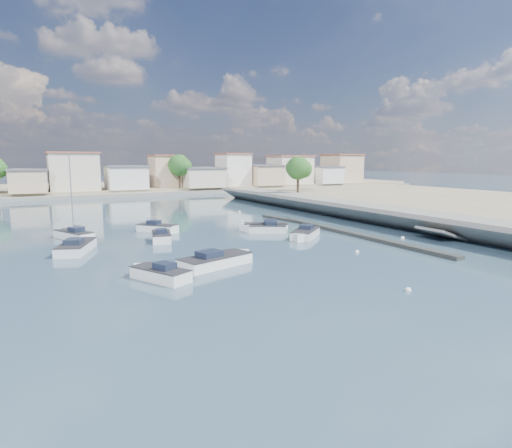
{
  "coord_description": "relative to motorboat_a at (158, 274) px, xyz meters",
  "views": [
    {
      "loc": [
        -23.32,
        -25.15,
        8.09
      ],
      "look_at": [
        -2.74,
        14.1,
        1.4
      ],
      "focal_mm": 30.0,
      "sensor_mm": 36.0,
      "label": 1
    }
  ],
  "objects": [
    {
      "name": "ground",
      "position": [
        16.12,
        37.07,
        -0.38
      ],
      "size": [
        400.0,
        400.0,
        0.0
      ],
      "primitive_type": "plane",
      "color": "#284050",
      "rests_on": "ground"
    },
    {
      "name": "seawall_walkway",
      "position": [
        34.62,
        10.07,
        0.52
      ],
      "size": [
        5.0,
        90.0,
        1.8
      ],
      "primitive_type": "cube",
      "color": "slate",
      "rests_on": "ground"
    },
    {
      "name": "breakwater",
      "position": [
        23.02,
        9.75,
        -0.21
      ],
      "size": [
        2.0,
        31.02,
        0.35
      ],
      "color": "black",
      "rests_on": "ground"
    },
    {
      "name": "far_shore_land",
      "position": [
        16.12,
        89.07,
        0.32
      ],
      "size": [
        160.0,
        40.0,
        1.4
      ],
      "primitive_type": "cube",
      "color": "gray",
      "rests_on": "ground"
    },
    {
      "name": "far_shore_quay",
      "position": [
        16.12,
        68.07,
        0.02
      ],
      "size": [
        160.0,
        2.5,
        0.8
      ],
      "primitive_type": "cube",
      "color": "slate",
      "rests_on": "ground"
    },
    {
      "name": "far_town",
      "position": [
        26.83,
        73.99,
        4.56
      ],
      "size": [
        113.01,
        12.8,
        8.35
      ],
      "color": "beige",
      "rests_on": "far_shore_land"
    },
    {
      "name": "shore_trees",
      "position": [
        24.46,
        65.18,
        5.84
      ],
      "size": [
        74.56,
        38.32,
        7.92
      ],
      "color": "#38281E",
      "rests_on": "ground"
    },
    {
      "name": "motorboat_a",
      "position": [
        0.0,
        0.0,
        0.0
      ],
      "size": [
        3.52,
        4.74,
        1.48
      ],
      "color": "white",
      "rests_on": "ground"
    },
    {
      "name": "motorboat_b",
      "position": [
        4.04,
        14.04,
        -0.0
      ],
      "size": [
        2.68,
        4.92,
        1.48
      ],
      "color": "white",
      "rests_on": "ground"
    },
    {
      "name": "motorboat_c",
      "position": [
        16.15,
        14.57,
        0.0
      ],
      "size": [
        5.38,
        3.9,
        1.48
      ],
      "color": "white",
      "rests_on": "ground"
    },
    {
      "name": "motorboat_d",
      "position": [
        17.68,
        8.45,
        -0.0
      ],
      "size": [
        4.96,
        4.69,
        1.48
      ],
      "color": "white",
      "rests_on": "ground"
    },
    {
      "name": "motorboat_e",
      "position": [
        -3.98,
        12.47,
        -0.0
      ],
      "size": [
        4.06,
        6.2,
        1.48
      ],
      "color": "white",
      "rests_on": "ground"
    },
    {
      "name": "motorboat_f",
      "position": [
        15.68,
        13.27,
        -0.0
      ],
      "size": [
        4.46,
        3.44,
        1.48
      ],
      "color": "white",
      "rests_on": "ground"
    },
    {
      "name": "motorboat_g",
      "position": [
        5.24,
        19.21,
        0.0
      ],
      "size": [
        4.31,
        4.52,
        1.48
      ],
      "color": "white",
      "rests_on": "ground"
    },
    {
      "name": "motorboat_h",
      "position": [
        5.17,
        1.73,
        -0.0
      ],
      "size": [
        6.53,
        3.94,
        1.48
      ],
      "color": "white",
      "rests_on": "ground"
    },
    {
      "name": "sailboat",
      "position": [
        -3.8,
        19.12,
        0.05
      ],
      "size": [
        3.72,
        5.53,
        9.0
      ],
      "color": "white",
      "rests_on": "ground"
    },
    {
      "name": "mooring_buoys",
      "position": [
        18.97,
        11.1,
        -0.33
      ],
      "size": [
        13.75,
        41.81,
        0.39
      ],
      "color": "white",
      "rests_on": "ground"
    }
  ]
}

